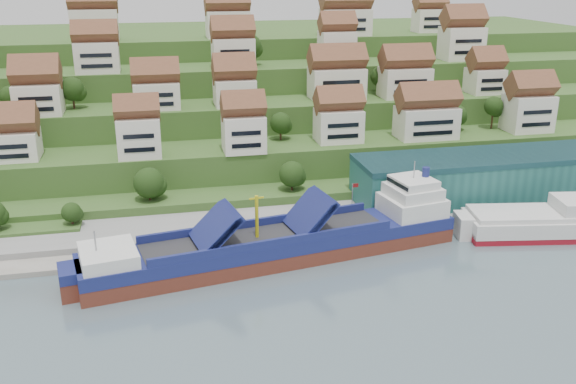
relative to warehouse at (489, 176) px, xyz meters
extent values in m
plane|color=slate|center=(-52.00, -17.00, -7.20)|extent=(300.00, 300.00, 0.00)
cube|color=gray|center=(-32.00, -2.00, -6.10)|extent=(180.00, 14.00, 2.20)
cube|color=#2D4C1E|center=(-52.00, 69.00, -5.20)|extent=(260.00, 128.00, 4.00)
cube|color=#2D4C1E|center=(-52.00, 74.00, -1.70)|extent=(260.00, 118.00, 11.00)
cube|color=#2D4C1E|center=(-52.00, 82.00, 1.80)|extent=(260.00, 102.00, 18.00)
cube|color=#2D4C1E|center=(-52.00, 90.00, 5.30)|extent=(260.00, 86.00, 25.00)
cube|color=#2D4C1E|center=(-52.00, 99.00, 8.30)|extent=(260.00, 68.00, 31.00)
cube|color=silver|center=(-102.72, 23.28, 6.89)|extent=(11.75, 8.57, 6.19)
cube|color=silver|center=(-75.26, 19.19, 8.22)|extent=(9.37, 7.03, 8.85)
cube|color=silver|center=(-51.96, 18.45, 7.97)|extent=(9.38, 7.62, 8.34)
cube|color=silver|center=(-28.29, 22.48, 7.67)|extent=(10.81, 7.73, 7.75)
cube|color=silver|center=(-6.18, 21.14, 7.61)|extent=(14.41, 8.26, 7.62)
cube|color=silver|center=(22.17, 22.22, 8.41)|extent=(11.17, 8.31, 9.22)
cube|color=silver|center=(-97.85, 36.34, 14.43)|extent=(10.65, 8.98, 7.26)
cube|color=silver|center=(-70.58, 36.87, 14.04)|extent=(11.04, 7.90, 6.49)
cube|color=silver|center=(-51.38, 36.57, 14.09)|extent=(10.05, 8.56, 6.58)
cube|color=silver|center=(-23.78, 39.82, 14.77)|extent=(14.15, 8.36, 7.94)
cube|color=silver|center=(-5.63, 37.52, 14.71)|extent=(12.79, 8.18, 7.83)
cube|color=silver|center=(18.09, 38.20, 14.14)|extent=(8.92, 8.04, 6.67)
cube|color=silver|center=(-84.79, 51.88, 21.72)|extent=(11.07, 7.30, 7.84)
cube|color=silver|center=(-49.45, 51.84, 21.79)|extent=(11.06, 7.79, 7.98)
cube|color=silver|center=(-20.16, 52.64, 22.36)|extent=(9.54, 7.14, 9.12)
cube|color=silver|center=(18.37, 54.08, 22.51)|extent=(11.58, 8.47, 9.43)
cube|color=silver|center=(-86.01, 72.13, 28.16)|extent=(12.95, 7.51, 8.72)
cube|color=silver|center=(-48.04, 72.64, 27.63)|extent=(12.52, 8.15, 7.67)
cube|color=silver|center=(-12.14, 71.08, 27.72)|extent=(14.62, 8.73, 7.85)
cube|color=silver|center=(17.42, 75.35, 27.41)|extent=(9.72, 7.05, 7.23)
ellipsoid|color=#234015|center=(-42.79, 9.11, 0.56)|extent=(5.73, 5.73, 5.73)
ellipsoid|color=#234015|center=(-73.75, 9.29, 0.70)|extent=(6.55, 6.55, 6.55)
ellipsoid|color=#234015|center=(4.53, 26.11, 7.90)|extent=(4.95, 4.95, 4.95)
ellipsoid|color=#234015|center=(14.56, 26.11, 9.79)|extent=(4.93, 4.93, 4.93)
ellipsoid|color=#234015|center=(-41.67, 26.66, 8.00)|extent=(5.14, 5.14, 5.14)
ellipsoid|color=#234015|center=(-10.58, 42.83, 15.62)|extent=(5.43, 5.43, 5.43)
ellipsoid|color=#234015|center=(-105.18, 42.38, 14.13)|extent=(5.18, 5.18, 5.18)
ellipsoid|color=#234015|center=(-90.61, 40.97, 15.65)|extent=(5.78, 5.78, 5.78)
ellipsoid|color=#234015|center=(-44.06, 56.21, 23.14)|extent=(6.30, 6.30, 6.30)
ellipsoid|color=#234015|center=(-20.63, 58.94, 22.14)|extent=(5.45, 5.45, 5.45)
ellipsoid|color=#234015|center=(-14.61, 56.97, 21.43)|extent=(5.47, 5.47, 5.47)
ellipsoid|color=#234015|center=(-89.07, 2.00, -1.91)|extent=(3.93, 3.93, 3.93)
cube|color=#23605A|center=(0.00, 0.00, 0.00)|extent=(60.00, 15.00, 10.00)
cylinder|color=gray|center=(-34.00, -7.00, -1.00)|extent=(0.16, 0.16, 8.00)
cube|color=maroon|center=(-33.40, -7.00, 2.60)|extent=(1.20, 0.05, 0.80)
cube|color=maroon|center=(-51.70, -17.07, -6.20)|extent=(70.90, 22.46, 4.49)
cube|color=navy|center=(-51.70, -17.07, -3.34)|extent=(70.92, 22.57, 2.34)
cube|color=silver|center=(-80.92, -22.07, -1.09)|extent=(10.59, 11.61, 2.34)
cube|color=#262628|center=(-53.47, -17.37, -2.17)|extent=(45.83, 16.62, 0.27)
cube|color=navy|center=(-63.21, -19.04, 0.89)|extent=(8.31, 10.91, 6.21)
cube|color=navy|center=(-45.50, -16.01, 0.89)|extent=(7.98, 10.86, 6.57)
cylinder|color=gold|center=(-55.24, -17.67, 1.79)|extent=(0.73, 0.73, 8.09)
cube|color=silver|center=(-23.35, -12.21, -0.46)|extent=(12.36, 11.92, 3.59)
cube|color=silver|center=(-23.35, -12.21, 2.41)|extent=(10.40, 10.55, 2.25)
cube|color=silver|center=(-23.35, -12.21, 4.30)|extent=(8.45, 9.18, 1.62)
cylinder|color=navy|center=(-20.70, -11.76, 6.01)|extent=(1.66, 1.66, 1.98)
cube|color=maroon|center=(1.98, -16.88, -6.63)|extent=(29.82, 15.04, 2.47)
cube|color=silver|center=(1.98, -16.88, -4.54)|extent=(29.84, 15.14, 3.04)
cube|color=silver|center=(1.98, -16.88, -2.64)|extent=(28.25, 13.77, 1.14)
cube|color=silver|center=(9.00, -18.06, -1.03)|extent=(8.88, 9.50, 2.85)
camera|label=1|loc=(-72.53, -122.36, 43.94)|focal=40.00mm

